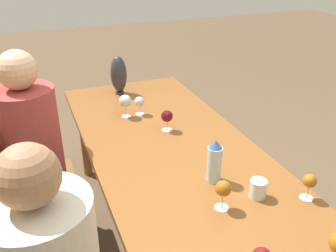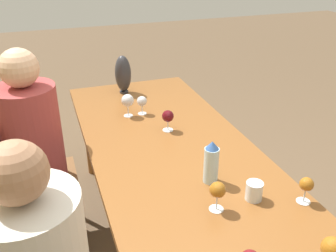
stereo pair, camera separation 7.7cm
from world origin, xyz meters
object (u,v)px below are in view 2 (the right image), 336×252
object	(u,v)px
water_tumbler	(254,191)
wine_glass_3	(217,191)
water_bottle	(211,162)
wine_glass_4	(168,117)
wine_glass_2	(128,101)
vase	(123,74)
wine_glass_1	(306,185)
wine_glass_5	(333,249)
chair_far	(27,179)
wine_glass_6	(142,102)
person_far	(36,149)

from	to	relation	value
water_tumbler	wine_glass_3	world-z (taller)	wine_glass_3
water_bottle	wine_glass_4	bearing A→B (deg)	1.85
water_tumbler	wine_glass_2	xyz separation A→B (m)	(1.05, 0.32, 0.07)
water_tumbler	vase	bearing A→B (deg)	9.97
wine_glass_1	wine_glass_3	distance (m)	0.40
wine_glass_4	wine_glass_5	xyz separation A→B (m)	(-1.20, -0.19, 0.00)
water_tumbler	chair_far	world-z (taller)	chair_far
wine_glass_6	wine_glass_2	bearing A→B (deg)	91.28
water_tumbler	wine_glass_1	size ratio (longest dim) A/B	0.69
wine_glass_2	chair_far	world-z (taller)	chair_far
wine_glass_3	person_far	world-z (taller)	person_far
vase	water_bottle	bearing A→B (deg)	-174.12
water_bottle	wine_glass_5	distance (m)	0.65
water_bottle	vase	distance (m)	1.28
wine_glass_2	wine_glass_3	size ratio (longest dim) A/B	1.09
wine_glass_1	chair_far	distance (m)	1.56
vase	wine_glass_3	world-z (taller)	vase
wine_glass_1	person_far	world-z (taller)	person_far
vase	wine_glass_1	size ratio (longest dim) A/B	2.30
water_bottle	wine_glass_4	xyz separation A→B (m)	(0.57, 0.02, -0.01)
wine_glass_1	wine_glass_4	xyz separation A→B (m)	(0.86, 0.35, 0.00)
wine_glass_3	wine_glass_6	distance (m)	1.06
water_tumbler	wine_glass_6	world-z (taller)	wine_glass_6
vase	person_far	distance (m)	0.92
water_bottle	water_tumbler	world-z (taller)	water_bottle
wine_glass_5	water_bottle	bearing A→B (deg)	15.09
wine_glass_2	wine_glass_3	distance (m)	1.07
wine_glass_1	wine_glass_5	world-z (taller)	wine_glass_5
wine_glass_1	wine_glass_3	xyz separation A→B (m)	(0.08, 0.39, 0.01)
wine_glass_3	wine_glass_4	world-z (taller)	wine_glass_3
chair_far	water_tumbler	bearing A→B (deg)	-130.48
wine_glass_2	wine_glass_6	world-z (taller)	wine_glass_2
wine_glass_3	wine_glass_6	bearing A→B (deg)	1.92
wine_glass_5	wine_glass_6	world-z (taller)	wine_glass_5
wine_glass_2	water_tumbler	bearing A→B (deg)	-162.75
vase	wine_glass_5	distance (m)	1.93
water_tumbler	person_far	distance (m)	1.26
wine_glass_1	wine_glass_2	distance (m)	1.25
chair_far	vase	bearing A→B (deg)	-50.63
vase	chair_far	world-z (taller)	vase
water_tumbler	wine_glass_5	distance (m)	0.44
water_tumbler	wine_glass_1	bearing A→B (deg)	-114.52
wine_glass_4	wine_glass_6	xyz separation A→B (m)	(0.28, 0.08, -0.00)
water_bottle	wine_glass_5	world-z (taller)	water_bottle
wine_glass_6	chair_far	distance (m)	0.86
wine_glass_1	person_far	xyz separation A→B (m)	(0.94, 1.12, -0.12)
water_bottle	chair_far	world-z (taller)	water_bottle
wine_glass_6	chair_far	bearing A→B (deg)	104.17
wine_glass_5	chair_far	size ratio (longest dim) A/B	0.15
water_tumbler	wine_glass_4	world-z (taller)	wine_glass_4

